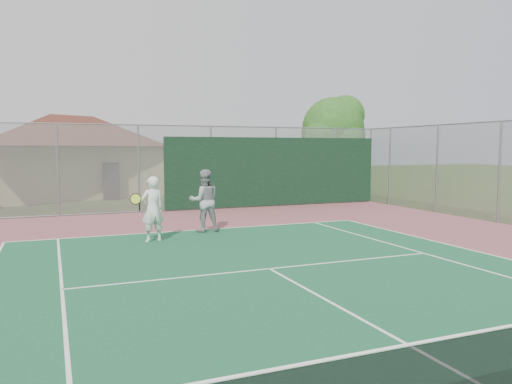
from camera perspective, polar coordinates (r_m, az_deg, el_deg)
back_fence at (r=21.09m, az=-4.87°, el=2.53°), size 20.08×0.11×3.53m
side_fence_right at (r=21.14m, az=19.98°, el=2.48°), size 0.08×9.00×3.50m
clubhouse at (r=29.23m, az=-20.55°, el=4.73°), size 13.74×11.28×5.11m
tree at (r=26.63m, az=8.97°, el=6.96°), size 3.83×3.63×5.34m
player_white_front at (r=13.92m, az=-11.77°, el=-1.98°), size 1.03×0.69×1.79m
player_grey_back at (r=15.34m, az=-5.93°, el=-1.07°), size 0.98×0.79×1.91m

